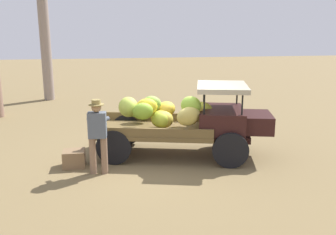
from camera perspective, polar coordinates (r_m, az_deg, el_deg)
ground_plane at (r=9.77m, az=-0.95°, el=-5.88°), size 60.00×60.00×0.00m
truck at (r=9.54m, az=3.12°, el=-0.42°), size 4.65×2.58×1.87m
farmer at (r=8.52m, az=-10.69°, el=-2.18°), size 0.52×0.47×1.72m
wooden_crate at (r=9.29m, az=-14.12°, el=-6.07°), size 0.52×0.47×0.40m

